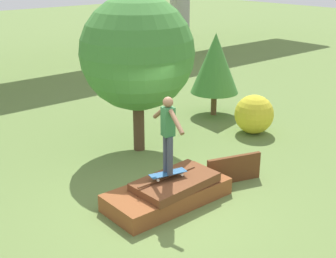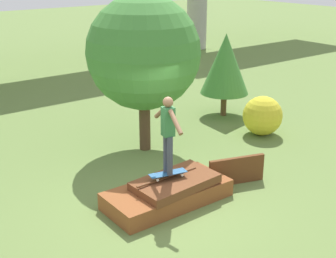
{
  "view_description": "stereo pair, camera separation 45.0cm",
  "coord_description": "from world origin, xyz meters",
  "px_view_note": "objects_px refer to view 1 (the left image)",
  "views": [
    {
      "loc": [
        -5.52,
        -6.53,
        4.71
      ],
      "look_at": [
        -0.01,
        -0.03,
        1.62
      ],
      "focal_mm": 50.0,
      "sensor_mm": 36.0,
      "label": 1
    },
    {
      "loc": [
        -5.17,
        -6.81,
        4.71
      ],
      "look_at": [
        -0.01,
        -0.03,
        1.62
      ],
      "focal_mm": 50.0,
      "sensor_mm": 36.0,
      "label": 2
    }
  ],
  "objects_px": {
    "tree_behind_right": "(215,63)",
    "tree_mid_back": "(137,53)",
    "skater": "(168,130)",
    "skateboard": "(168,173)",
    "bush_yellow_flowering": "(254,114)"
  },
  "relations": [
    {
      "from": "skateboard",
      "to": "skater",
      "type": "distance_m",
      "value": 0.93
    },
    {
      "from": "skater",
      "to": "tree_behind_right",
      "type": "xyz_separation_m",
      "value": [
        4.91,
        3.51,
        0.08
      ]
    },
    {
      "from": "bush_yellow_flowering",
      "to": "skateboard",
      "type": "bearing_deg",
      "value": -160.96
    },
    {
      "from": "skateboard",
      "to": "tree_behind_right",
      "type": "bearing_deg",
      "value": 35.58
    },
    {
      "from": "skateboard",
      "to": "tree_behind_right",
      "type": "xyz_separation_m",
      "value": [
        4.91,
        3.51,
        1.01
      ]
    },
    {
      "from": "tree_mid_back",
      "to": "bush_yellow_flowering",
      "type": "distance_m",
      "value": 3.98
    },
    {
      "from": "skateboard",
      "to": "skater",
      "type": "bearing_deg",
      "value": 82.87
    },
    {
      "from": "tree_behind_right",
      "to": "skater",
      "type": "bearing_deg",
      "value": -144.42
    },
    {
      "from": "tree_behind_right",
      "to": "bush_yellow_flowering",
      "type": "relative_size",
      "value": 2.33
    },
    {
      "from": "skater",
      "to": "tree_behind_right",
      "type": "relative_size",
      "value": 0.61
    },
    {
      "from": "skater",
      "to": "tree_mid_back",
      "type": "xyz_separation_m",
      "value": [
        1.29,
        2.7,
        0.96
      ]
    },
    {
      "from": "tree_behind_right",
      "to": "bush_yellow_flowering",
      "type": "bearing_deg",
      "value": -100.2
    },
    {
      "from": "tree_behind_right",
      "to": "tree_mid_back",
      "type": "relative_size",
      "value": 0.66
    },
    {
      "from": "tree_behind_right",
      "to": "tree_mid_back",
      "type": "height_order",
      "value": "tree_mid_back"
    },
    {
      "from": "tree_mid_back",
      "to": "bush_yellow_flowering",
      "type": "xyz_separation_m",
      "value": [
        3.26,
        -1.12,
        -1.99
      ]
    }
  ]
}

